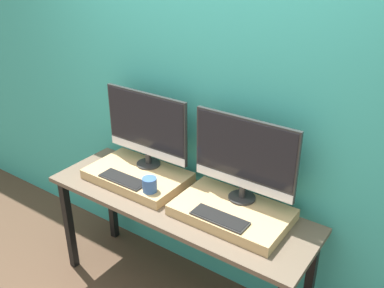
# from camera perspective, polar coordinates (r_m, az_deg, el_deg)

# --- Properties ---
(wall_back) EXTENTS (8.00, 0.04, 2.60)m
(wall_back) POSITION_cam_1_polar(r_m,az_deg,el_deg) (2.68, 2.25, 5.16)
(wall_back) COLOR teal
(wall_back) RESTS_ON ground_plane
(workbench) EXTENTS (1.76, 0.55, 0.78)m
(workbench) POSITION_cam_1_polar(r_m,az_deg,el_deg) (2.72, -2.00, -9.20)
(workbench) COLOR brown
(workbench) RESTS_ON ground_plane
(wooden_riser_left) EXTENTS (0.66, 0.41, 0.07)m
(wooden_riser_left) POSITION_cam_1_polar(r_m,az_deg,el_deg) (2.89, -7.26, -4.21)
(wooden_riser_left) COLOR tan
(wooden_riser_left) RESTS_ON workbench
(monitor_left) EXTENTS (0.64, 0.16, 0.52)m
(monitor_left) POSITION_cam_1_polar(r_m,az_deg,el_deg) (2.82, -6.10, 2.34)
(monitor_left) COLOR #282828
(monitor_left) RESTS_ON wooden_riser_left
(keyboard_left) EXTENTS (0.33, 0.12, 0.01)m
(keyboard_left) POSITION_cam_1_polar(r_m,az_deg,el_deg) (2.78, -9.19, -4.65)
(keyboard_left) COLOR #2D2D2D
(keyboard_left) RESTS_ON wooden_riser_left
(mug) EXTENTS (0.09, 0.09, 0.09)m
(mug) POSITION_cam_1_polar(r_m,az_deg,el_deg) (2.63, -5.67, -5.42)
(mug) COLOR #335693
(mug) RESTS_ON wooden_riser_left
(wooden_riser_right) EXTENTS (0.66, 0.41, 0.07)m
(wooden_riser_right) POSITION_cam_1_polar(r_m,az_deg,el_deg) (2.52, 5.34, -9.03)
(wooden_riser_right) COLOR tan
(wooden_riser_right) RESTS_ON workbench
(monitor_right) EXTENTS (0.64, 0.16, 0.52)m
(monitor_right) POSITION_cam_1_polar(r_m,az_deg,el_deg) (2.44, 6.98, -1.62)
(monitor_right) COLOR #282828
(monitor_right) RESTS_ON wooden_riser_right
(keyboard_right) EXTENTS (0.33, 0.12, 0.01)m
(keyboard_right) POSITION_cam_1_polar(r_m,az_deg,el_deg) (2.40, 3.70, -9.82)
(keyboard_right) COLOR #2D2D2D
(keyboard_right) RESTS_ON wooden_riser_right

